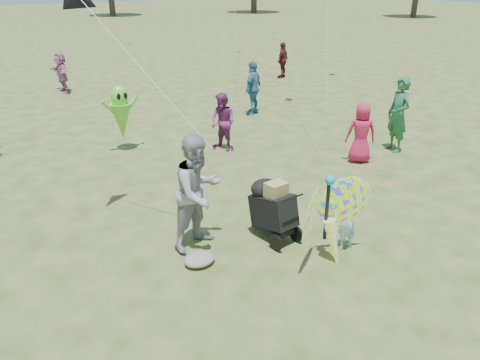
{
  "coord_description": "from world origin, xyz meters",
  "views": [
    {
      "loc": [
        -4.61,
        -4.34,
        4.31
      ],
      "look_at": [
        -0.2,
        1.5,
        1.1
      ],
      "focal_mm": 35.0,
      "sensor_mm": 36.0,
      "label": 1
    }
  ],
  "objects_px": {
    "child_girl": "(347,220)",
    "crowd_j": "(62,72)",
    "crowd_a": "(361,133)",
    "crowd_e": "(223,122)",
    "crowd_h": "(283,60)",
    "alien_kite": "(121,115)",
    "adult_man": "(198,192)",
    "butterfly_kite": "(330,219)",
    "crowd_c": "(253,88)",
    "crowd_f": "(398,115)",
    "jogging_stroller": "(272,206)"
  },
  "relations": [
    {
      "from": "child_girl",
      "to": "crowd_f",
      "type": "relative_size",
      "value": 0.55
    },
    {
      "from": "crowd_a",
      "to": "jogging_stroller",
      "type": "relative_size",
      "value": 1.37
    },
    {
      "from": "crowd_j",
      "to": "alien_kite",
      "type": "xyz_separation_m",
      "value": [
        -0.94,
        -7.88,
        0.19
      ]
    },
    {
      "from": "adult_man",
      "to": "crowd_e",
      "type": "distance_m",
      "value": 4.84
    },
    {
      "from": "crowd_a",
      "to": "adult_man",
      "type": "bearing_deg",
      "value": 48.28
    },
    {
      "from": "crowd_e",
      "to": "crowd_f",
      "type": "height_order",
      "value": "crowd_f"
    },
    {
      "from": "jogging_stroller",
      "to": "crowd_j",
      "type": "bearing_deg",
      "value": 84.01
    },
    {
      "from": "adult_man",
      "to": "alien_kite",
      "type": "xyz_separation_m",
      "value": [
        0.97,
        5.28,
        -0.03
      ]
    },
    {
      "from": "crowd_h",
      "to": "jogging_stroller",
      "type": "bearing_deg",
      "value": 23.21
    },
    {
      "from": "jogging_stroller",
      "to": "alien_kite",
      "type": "bearing_deg",
      "value": 89.0
    },
    {
      "from": "crowd_f",
      "to": "alien_kite",
      "type": "distance_m",
      "value": 7.22
    },
    {
      "from": "crowd_a",
      "to": "crowd_e",
      "type": "relative_size",
      "value": 0.97
    },
    {
      "from": "crowd_c",
      "to": "jogging_stroller",
      "type": "distance_m",
      "value": 8.15
    },
    {
      "from": "crowd_j",
      "to": "adult_man",
      "type": "bearing_deg",
      "value": -8.66
    },
    {
      "from": "crowd_e",
      "to": "butterfly_kite",
      "type": "bearing_deg",
      "value": -27.89
    },
    {
      "from": "child_girl",
      "to": "adult_man",
      "type": "bearing_deg",
      "value": -36.44
    },
    {
      "from": "child_girl",
      "to": "crowd_h",
      "type": "bearing_deg",
      "value": -124.35
    },
    {
      "from": "butterfly_kite",
      "to": "alien_kite",
      "type": "relative_size",
      "value": 1.0
    },
    {
      "from": "crowd_a",
      "to": "child_girl",
      "type": "bearing_deg",
      "value": 74.89
    },
    {
      "from": "crowd_e",
      "to": "butterfly_kite",
      "type": "height_order",
      "value": "butterfly_kite"
    },
    {
      "from": "crowd_h",
      "to": "alien_kite",
      "type": "relative_size",
      "value": 0.9
    },
    {
      "from": "crowd_c",
      "to": "butterfly_kite",
      "type": "relative_size",
      "value": 1.02
    },
    {
      "from": "adult_man",
      "to": "crowd_c",
      "type": "relative_size",
      "value": 1.13
    },
    {
      "from": "crowd_c",
      "to": "alien_kite",
      "type": "bearing_deg",
      "value": -18.82
    },
    {
      "from": "child_girl",
      "to": "crowd_j",
      "type": "height_order",
      "value": "crowd_j"
    },
    {
      "from": "crowd_f",
      "to": "alien_kite",
      "type": "xyz_separation_m",
      "value": [
        -5.75,
        4.37,
        -0.01
      ]
    },
    {
      "from": "adult_man",
      "to": "butterfly_kite",
      "type": "height_order",
      "value": "adult_man"
    },
    {
      "from": "child_girl",
      "to": "jogging_stroller",
      "type": "bearing_deg",
      "value": -50.53
    },
    {
      "from": "crowd_a",
      "to": "alien_kite",
      "type": "xyz_separation_m",
      "value": [
        -4.37,
        4.32,
        0.22
      ]
    },
    {
      "from": "alien_kite",
      "to": "butterfly_kite",
      "type": "bearing_deg",
      "value": -86.39
    },
    {
      "from": "child_girl",
      "to": "crowd_c",
      "type": "relative_size",
      "value": 0.61
    },
    {
      "from": "crowd_f",
      "to": "crowd_h",
      "type": "xyz_separation_m",
      "value": [
        4.1,
        9.08,
        -0.19
      ]
    },
    {
      "from": "crowd_j",
      "to": "alien_kite",
      "type": "distance_m",
      "value": 7.94
    },
    {
      "from": "crowd_j",
      "to": "jogging_stroller",
      "type": "height_order",
      "value": "crowd_j"
    },
    {
      "from": "crowd_h",
      "to": "alien_kite",
      "type": "xyz_separation_m",
      "value": [
        -9.86,
        -4.71,
        0.18
      ]
    },
    {
      "from": "crowd_f",
      "to": "crowd_h",
      "type": "bearing_deg",
      "value": 172.2
    },
    {
      "from": "crowd_e",
      "to": "crowd_f",
      "type": "relative_size",
      "value": 0.78
    },
    {
      "from": "child_girl",
      "to": "crowd_e",
      "type": "relative_size",
      "value": 0.71
    },
    {
      "from": "child_girl",
      "to": "crowd_a",
      "type": "relative_size",
      "value": 0.73
    },
    {
      "from": "crowd_a",
      "to": "crowd_h",
      "type": "height_order",
      "value": "crowd_h"
    },
    {
      "from": "crowd_e",
      "to": "jogging_stroller",
      "type": "distance_m",
      "value": 4.68
    },
    {
      "from": "crowd_h",
      "to": "butterfly_kite",
      "type": "height_order",
      "value": "crowd_h"
    },
    {
      "from": "crowd_f",
      "to": "adult_man",
      "type": "bearing_deg",
      "value": -65.73
    },
    {
      "from": "crowd_j",
      "to": "jogging_stroller",
      "type": "relative_size",
      "value": 1.43
    },
    {
      "from": "adult_man",
      "to": "crowd_j",
      "type": "xyz_separation_m",
      "value": [
        1.91,
        13.16,
        -0.22
      ]
    },
    {
      "from": "child_girl",
      "to": "crowd_f",
      "type": "bearing_deg",
      "value": -149.22
    },
    {
      "from": "adult_man",
      "to": "jogging_stroller",
      "type": "distance_m",
      "value": 1.34
    },
    {
      "from": "adult_man",
      "to": "crowd_h",
      "type": "distance_m",
      "value": 14.73
    },
    {
      "from": "crowd_a",
      "to": "crowd_e",
      "type": "distance_m",
      "value": 3.55
    },
    {
      "from": "crowd_c",
      "to": "butterfly_kite",
      "type": "bearing_deg",
      "value": 31.99
    }
  ]
}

